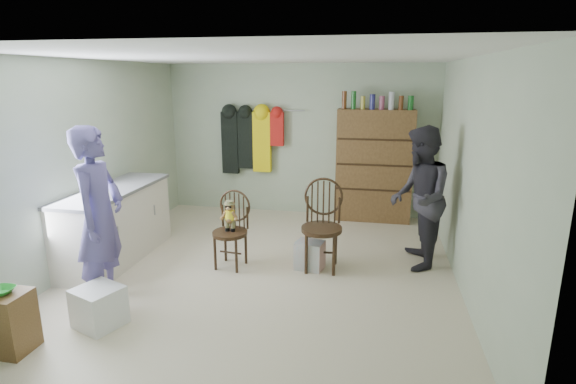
% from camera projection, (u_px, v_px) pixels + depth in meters
% --- Properties ---
extents(ground_plane, '(5.00, 5.00, 0.00)m').
position_uv_depth(ground_plane, '(265.00, 270.00, 5.48)').
color(ground_plane, beige).
rests_on(ground_plane, ground).
extents(room_walls, '(5.00, 5.00, 5.00)m').
position_uv_depth(room_walls, '(273.00, 136.00, 5.59)').
color(room_walls, '#B3C1A2').
rests_on(room_walls, ground).
extents(counter, '(0.64, 1.86, 0.94)m').
position_uv_depth(counter, '(116.00, 224.00, 5.72)').
color(counter, silver).
rests_on(counter, ground).
extents(stool, '(0.38, 0.32, 0.54)m').
position_uv_depth(stool, '(7.00, 322.00, 3.81)').
color(stool, brown).
rests_on(stool, ground).
extents(bowl, '(0.20, 0.20, 0.05)m').
position_uv_depth(bowl, '(2.00, 291.00, 3.74)').
color(bowl, green).
rests_on(bowl, stool).
extents(plastic_tub, '(0.51, 0.50, 0.38)m').
position_uv_depth(plastic_tub, '(99.00, 307.00, 4.23)').
color(plastic_tub, white).
rests_on(plastic_tub, ground).
extents(chair_front, '(0.47, 0.47, 0.95)m').
position_uv_depth(chair_front, '(231.00, 223.00, 5.49)').
color(chair_front, '#3A2514').
rests_on(chair_front, ground).
extents(chair_far, '(0.51, 0.51, 1.11)m').
position_uv_depth(chair_far, '(322.00, 221.00, 5.44)').
color(chair_far, '#3A2514').
rests_on(chair_far, ground).
extents(striped_bag, '(0.37, 0.31, 0.35)m').
position_uv_depth(striped_bag, '(310.00, 255.00, 5.49)').
color(striped_bag, '#E58072').
rests_on(striped_bag, ground).
extents(person_left, '(0.51, 0.71, 1.85)m').
position_uv_depth(person_left, '(100.00, 218.00, 4.49)').
color(person_left, '#5D549A').
rests_on(person_left, ground).
extents(person_right, '(0.67, 0.85, 1.74)m').
position_uv_depth(person_right, '(419.00, 198.00, 5.41)').
color(person_right, '#2D2B33').
rests_on(person_right, ground).
extents(dresser, '(1.20, 0.39, 2.08)m').
position_uv_depth(dresser, '(374.00, 165.00, 7.20)').
color(dresser, brown).
rests_on(dresser, ground).
extents(coat_rack, '(1.42, 0.12, 1.09)m').
position_uv_depth(coat_rack, '(250.00, 140.00, 7.58)').
color(coat_rack, '#99999E').
rests_on(coat_rack, ground).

